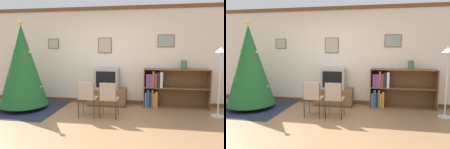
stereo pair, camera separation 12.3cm
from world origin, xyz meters
The scene contains 11 objects.
ground_plane centered at (0.00, 0.00, 0.00)m, with size 24.00×24.00×0.00m, color #936B47.
wall_back centered at (0.00, 2.20, 1.35)m, with size 8.25×0.11×2.70m.
area_rug centered at (-2.01, 1.19, 0.00)m, with size 1.86×1.85×0.01m.
christmas_tree centered at (-2.01, 1.19, 1.12)m, with size 1.19×1.19×2.24m.
tv_console centered at (0.03, 1.90, 0.24)m, with size 1.03×0.47×0.47m.
television centered at (0.03, 1.90, 0.75)m, with size 0.63×0.45×0.55m.
folding_chair_left centered at (-0.21, 0.79, 0.47)m, with size 0.40×0.40×0.82m.
folding_chair_right centered at (0.28, 0.79, 0.47)m, with size 0.40×0.40×0.82m.
bookshelf centered at (1.55, 1.97, 0.50)m, with size 1.67×0.36×1.02m.
vase centered at (2.04, 1.98, 1.14)m, with size 0.15×0.15×0.23m.
standing_lamp centered at (2.73, 1.33, 1.22)m, with size 0.28×0.28×1.59m.
Camera 2 is at (1.28, -3.84, 1.58)m, focal length 35.00 mm.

